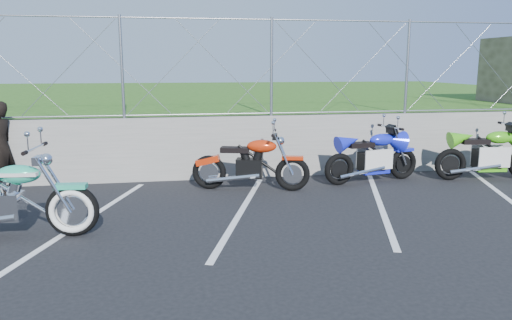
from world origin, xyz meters
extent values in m
plane|color=black|center=(0.00, 0.00, 0.00)|extent=(90.00, 90.00, 0.00)
cube|color=slate|center=(0.00, 3.50, 0.65)|extent=(30.00, 0.22, 1.30)
cube|color=#285316|center=(0.00, 13.50, 0.65)|extent=(30.00, 20.00, 1.30)
cylinder|color=gray|center=(0.00, 3.50, 3.25)|extent=(28.00, 0.03, 0.03)
cylinder|color=gray|center=(0.00, 3.50, 1.35)|extent=(28.00, 0.03, 0.03)
cube|color=silver|center=(-2.40, 1.00, 0.00)|extent=(1.49, 4.31, 0.01)
cube|color=silver|center=(0.00, 1.00, 0.00)|extent=(1.49, 4.31, 0.01)
cube|color=silver|center=(2.40, 1.00, 0.00)|extent=(1.49, 4.31, 0.01)
cube|color=silver|center=(4.80, 1.00, 0.00)|extent=(1.49, 4.31, 0.01)
torus|color=black|center=(-2.47, 0.22, 0.37)|extent=(0.74, 0.19, 0.74)
cube|color=silver|center=(-3.39, 0.30, 0.45)|extent=(0.54, 0.36, 0.38)
ellipsoid|color=#2EB88C|center=(-3.14, 0.28, 0.89)|extent=(0.61, 0.33, 0.26)
cube|color=#2EB88C|center=(-2.47, 0.22, 0.71)|extent=(0.44, 0.21, 0.07)
cylinder|color=silver|center=(-2.90, 0.26, 1.25)|extent=(0.11, 0.80, 0.03)
torus|color=black|center=(-0.39, 2.57, 0.33)|extent=(0.66, 0.28, 0.66)
torus|color=black|center=(1.14, 2.16, 0.33)|extent=(0.66, 0.28, 0.66)
cube|color=black|center=(0.35, 2.37, 0.42)|extent=(0.55, 0.41, 0.36)
ellipsoid|color=red|center=(0.58, 2.31, 0.85)|extent=(0.61, 0.39, 0.25)
cube|color=black|center=(0.09, 2.44, 0.77)|extent=(0.58, 0.38, 0.10)
cube|color=red|center=(1.14, 2.16, 0.64)|extent=(0.43, 0.26, 0.06)
cylinder|color=silver|center=(0.80, 2.25, 1.10)|extent=(0.23, 0.74, 0.03)
torus|color=black|center=(4.56, 2.47, 0.33)|extent=(0.67, 0.19, 0.66)
cube|color=black|center=(5.32, 2.39, 0.44)|extent=(0.54, 0.36, 0.38)
ellipsoid|color=#46B616|center=(5.56, 2.37, 0.88)|extent=(0.61, 0.33, 0.26)
cube|color=black|center=(5.03, 2.42, 0.81)|extent=(0.58, 0.32, 0.10)
cylinder|color=silver|center=(5.75, 2.35, 1.14)|extent=(0.11, 0.79, 0.03)
torus|color=black|center=(2.16, 2.45, 0.32)|extent=(0.65, 0.24, 0.64)
torus|color=black|center=(3.65, 2.75, 0.32)|extent=(0.65, 0.24, 0.64)
cube|color=black|center=(2.89, 2.60, 0.43)|extent=(0.54, 0.39, 0.36)
ellipsoid|color=#1623D3|center=(3.12, 2.64, 0.86)|extent=(0.61, 0.37, 0.25)
cube|color=black|center=(2.61, 2.54, 0.78)|extent=(0.58, 0.36, 0.10)
cube|color=#1623D3|center=(3.65, 2.75, 0.62)|extent=(0.43, 0.24, 0.06)
cylinder|color=silver|center=(3.30, 2.68, 1.11)|extent=(0.18, 0.76, 0.03)
imported|color=black|center=(-4.27, 3.20, 0.84)|extent=(0.62, 0.72, 1.68)
camera|label=1|loc=(-1.09, -6.76, 2.35)|focal=35.00mm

